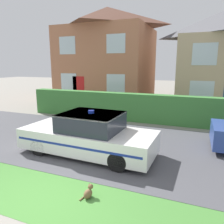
% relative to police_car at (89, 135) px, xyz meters
% --- Properties ---
extents(ground_plane, '(80.00, 80.00, 0.00)m').
position_rel_police_car_xyz_m(ground_plane, '(0.19, -2.82, -0.66)').
color(ground_plane, gray).
extents(road_strip, '(28.00, 5.70, 0.01)m').
position_rel_police_car_xyz_m(road_strip, '(0.19, 1.20, -0.65)').
color(road_strip, '#4C4C51').
rests_on(road_strip, ground).
extents(lawn_verge, '(28.00, 1.77, 0.01)m').
position_rel_police_car_xyz_m(lawn_verge, '(0.19, -2.54, -0.66)').
color(lawn_verge, '#478438').
rests_on(lawn_verge, ground).
extents(garden_hedge, '(12.13, 0.60, 1.48)m').
position_rel_police_car_xyz_m(garden_hedge, '(-0.04, 4.89, 0.08)').
color(garden_hedge, '#3D7F38').
rests_on(garden_hedge, ground).
extents(police_car, '(4.59, 1.90, 1.51)m').
position_rel_police_car_xyz_m(police_car, '(0.00, 0.00, 0.00)').
color(police_car, black).
rests_on(police_car, road_strip).
extents(cat, '(0.24, 0.34, 0.31)m').
position_rel_police_car_xyz_m(cat, '(1.18, -2.25, -0.53)').
color(cat, brown).
rests_on(cat, ground).
extents(house_left, '(7.53, 6.54, 7.64)m').
position_rel_police_car_xyz_m(house_left, '(-4.28, 11.64, 3.23)').
color(house_left, '#A86B4C').
rests_on(house_left, ground).
extents(wheelie_bin, '(0.74, 0.75, 1.10)m').
position_rel_police_car_xyz_m(wheelie_bin, '(3.82, 5.14, -0.11)').
color(wheelie_bin, '#23662D').
rests_on(wheelie_bin, ground).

